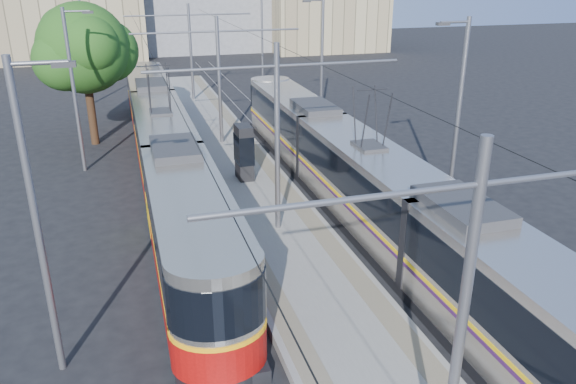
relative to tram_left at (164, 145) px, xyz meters
name	(u,v)px	position (x,y,z in m)	size (l,w,h in m)	color
ground	(360,362)	(3.60, -15.67, -1.71)	(160.00, 160.00, 0.00)	black
platform	(232,160)	(3.60, 1.33, -1.56)	(4.00, 50.00, 0.30)	gray
tactile_strip_left	(205,160)	(2.15, 1.33, -1.40)	(0.70, 50.00, 0.01)	gray
tactile_strip_right	(259,155)	(5.05, 1.33, -1.40)	(0.70, 50.00, 0.01)	gray
rails	(232,163)	(3.60, 1.33, -1.69)	(8.71, 70.00, 0.03)	gray
tram_left	(164,145)	(0.00, 0.00, 0.00)	(2.43, 32.03, 5.50)	black
tram_right	(367,182)	(7.20, -7.86, 0.15)	(2.43, 31.56, 5.50)	black
catenary	(241,89)	(3.60, -1.51, 2.82)	(9.20, 70.00, 7.00)	slate
street_lamps	(216,72)	(3.60, 5.33, 2.48)	(15.18, 38.22, 8.00)	slate
shelter	(244,151)	(3.55, -1.95, -0.04)	(0.76, 1.20, 2.61)	black
tree	(90,49)	(-3.15, 7.35, 3.73)	(5.53, 5.11, 8.03)	#382314
building_right	(324,2)	(23.60, 42.33, 4.07)	(14.28, 10.20, 11.52)	tan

